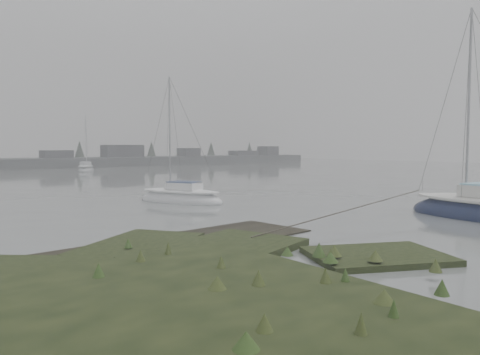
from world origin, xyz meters
The scene contains 4 objects.
ground centered at (0.00, 30.00, 0.00)m, with size 160.00×160.00×0.00m, color slate.
far_shoreline centered at (26.84, 61.90, 0.85)m, with size 60.00×8.00×4.15m.
sailboat_white centered at (2.84, 13.81, 0.23)m, with size 3.73×5.39×7.29m.
sailboat_far_b centered at (10.02, 49.03, 0.23)m, with size 3.97×5.56×7.54m.
Camera 1 is at (-9.89, -8.01, 2.98)m, focal length 35.00 mm.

